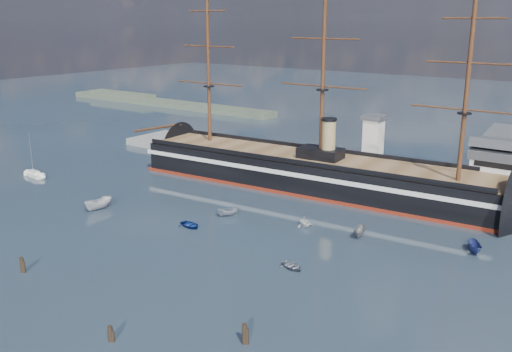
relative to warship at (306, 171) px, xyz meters
The scene contains 16 objects.
ground 21.89m from the warship, 68.41° to the right, with size 600.00×600.00×0.00m, color #28313C.
quay 24.36m from the warship, 41.77° to the left, with size 180.00×18.00×2.00m, color slate.
quay_tower 17.91m from the warship, 49.98° to the left, with size 5.00×5.00×15.00m.
shoreline 151.25m from the warship, 150.27° to the left, with size 120.00×10.00×4.00m.
warship is the anchor object (origin of this frame).
sailboat 70.00m from the warship, 151.75° to the right, with size 7.33×3.16×11.36m.
motorboat_a 48.80m from the warship, 123.67° to the right, with size 7.75×2.84×3.10m, color silver.
motorboat_b 37.16m from the warship, 96.38° to the right, with size 3.02×1.21×1.41m, color navy.
motorboat_c 33.37m from the warship, 41.04° to the right, with size 5.65×2.07×2.26m, color slate.
motorboat_d 27.20m from the warship, 59.24° to the right, with size 5.83×2.52×2.14m, color white.
motorboat_e 46.96m from the warship, 61.46° to the right, with size 2.73×1.09×1.27m, color slate.
motorboat_f 47.80m from the warship, 20.73° to the right, with size 6.02×2.21×2.41m, color navy.
motorboat_g 27.79m from the warship, 94.47° to the right, with size 5.37×1.97×2.15m, color gray.
piling_near_left 69.01m from the warship, 100.04° to the right, with size 0.64×0.64×3.30m, color black.
piling_near_mid 74.65m from the warship, 78.02° to the right, with size 0.64×0.64×2.86m, color black.
piling_near_right 69.99m from the warship, 65.05° to the right, with size 0.64×0.64×3.49m, color black.
Camera 1 is at (60.13, -53.71, 39.59)m, focal length 40.00 mm.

